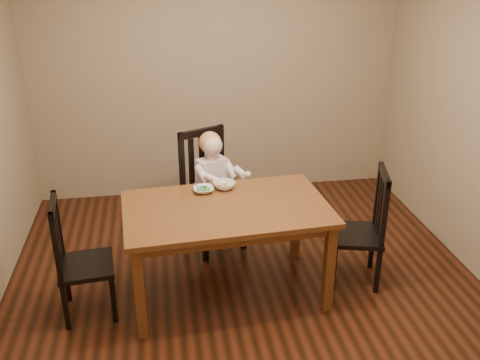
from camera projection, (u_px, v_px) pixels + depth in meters
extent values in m
cube|color=#461D0E|center=(246.00, 286.00, 4.52)|extent=(4.00, 4.00, 0.01)
cube|color=#9E8464|center=(216.00, 75.00, 5.78)|extent=(4.00, 0.01, 2.70)
cube|color=#9E8464|center=(330.00, 294.00, 2.17)|extent=(4.00, 0.01, 2.70)
cube|color=#553513|center=(226.00, 209.00, 4.15)|extent=(1.64, 1.05, 0.04)
cube|color=#553513|center=(226.00, 216.00, 4.17)|extent=(1.51, 0.92, 0.08)
cube|color=#553513|center=(140.00, 293.00, 3.80)|extent=(0.08, 0.08, 0.75)
cube|color=#553513|center=(329.00, 268.00, 4.09)|extent=(0.08, 0.08, 0.75)
cube|color=#553513|center=(134.00, 238.00, 4.52)|extent=(0.08, 0.08, 0.75)
cube|color=#553513|center=(296.00, 220.00, 4.81)|extent=(0.08, 0.08, 0.75)
cube|color=black|center=(213.00, 201.00, 4.95)|extent=(0.63, 0.62, 0.04)
cube|color=black|center=(222.00, 211.00, 5.30)|extent=(0.06, 0.06, 0.45)
cube|color=black|center=(185.00, 222.00, 5.10)|extent=(0.06, 0.06, 0.45)
cube|color=black|center=(244.00, 227.00, 5.00)|extent=(0.06, 0.06, 0.45)
cube|color=black|center=(205.00, 239.00, 4.79)|extent=(0.06, 0.06, 0.45)
cube|color=black|center=(221.00, 156.00, 5.07)|extent=(0.06, 0.06, 0.62)
cube|color=black|center=(182.00, 165.00, 4.86)|extent=(0.06, 0.06, 0.62)
cube|color=black|center=(201.00, 132.00, 4.85)|extent=(0.44, 0.22, 0.07)
cube|color=black|center=(212.00, 162.00, 5.03)|extent=(0.05, 0.04, 0.54)
cube|color=black|center=(202.00, 164.00, 4.98)|extent=(0.05, 0.04, 0.54)
cube|color=black|center=(192.00, 167.00, 4.92)|extent=(0.05, 0.04, 0.54)
cube|color=black|center=(86.00, 266.00, 4.06)|extent=(0.45, 0.46, 0.04)
cube|color=black|center=(67.00, 280.00, 4.26)|extent=(0.04, 0.04, 0.39)
cube|color=black|center=(66.00, 307.00, 3.94)|extent=(0.04, 0.04, 0.39)
cube|color=black|center=(111.00, 273.00, 4.35)|extent=(0.04, 0.04, 0.39)
cube|color=black|center=(113.00, 300.00, 4.02)|extent=(0.04, 0.04, 0.39)
cube|color=black|center=(58.00, 224.00, 4.06)|extent=(0.04, 0.04, 0.55)
cube|color=black|center=(56.00, 248.00, 3.74)|extent=(0.04, 0.04, 0.55)
cube|color=black|center=(52.00, 205.00, 3.80)|extent=(0.08, 0.40, 0.06)
cube|color=black|center=(58.00, 232.00, 3.99)|extent=(0.02, 0.04, 0.47)
cube|color=black|center=(58.00, 239.00, 3.91)|extent=(0.02, 0.04, 0.47)
cube|color=black|center=(57.00, 245.00, 3.82)|extent=(0.02, 0.04, 0.47)
cube|color=black|center=(356.00, 235.00, 4.46)|extent=(0.51, 0.53, 0.04)
cube|color=black|center=(378.00, 271.00, 4.36)|extent=(0.05, 0.05, 0.41)
cube|color=black|center=(372.00, 247.00, 4.71)|extent=(0.05, 0.05, 0.41)
cube|color=black|center=(334.00, 269.00, 4.39)|extent=(0.05, 0.05, 0.41)
cube|color=black|center=(331.00, 245.00, 4.74)|extent=(0.05, 0.05, 0.41)
cube|color=black|center=(385.00, 214.00, 4.15)|extent=(0.05, 0.05, 0.56)
cube|color=black|center=(378.00, 193.00, 4.50)|extent=(0.05, 0.05, 0.56)
cube|color=black|center=(385.00, 175.00, 4.22)|extent=(0.14, 0.41, 0.06)
cube|color=black|center=(383.00, 212.00, 4.25)|extent=(0.03, 0.05, 0.49)
cube|color=black|center=(381.00, 207.00, 4.34)|extent=(0.03, 0.05, 0.49)
cube|color=black|center=(379.00, 201.00, 4.43)|extent=(0.03, 0.05, 0.49)
imported|color=silver|center=(204.00, 190.00, 4.37)|extent=(0.17, 0.17, 0.04)
imported|color=silver|center=(224.00, 185.00, 4.43)|extent=(0.21, 0.21, 0.06)
cube|color=silver|center=(199.00, 188.00, 4.33)|extent=(0.08, 0.12, 0.05)
cube|color=silver|center=(199.00, 190.00, 4.33)|extent=(0.04, 0.04, 0.01)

